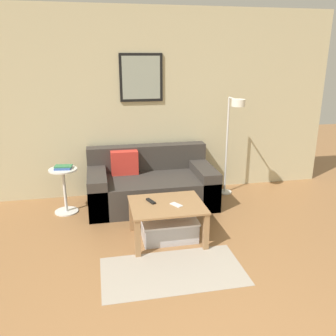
# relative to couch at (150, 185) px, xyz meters

# --- Properties ---
(wall_back) EXTENTS (5.60, 0.09, 2.55)m
(wall_back) POSITION_rel_couch_xyz_m (-0.06, 0.48, 1.02)
(wall_back) COLOR #C6BC93
(wall_back) RESTS_ON ground_plane
(area_rug) EXTENTS (1.33, 0.71, 0.01)m
(area_rug) POSITION_rel_couch_xyz_m (-0.05, -1.64, -0.26)
(area_rug) COLOR #A39989
(area_rug) RESTS_ON ground_plane
(couch) EXTENTS (1.65, 0.91, 0.74)m
(couch) POSITION_rel_couch_xyz_m (0.00, 0.00, 0.00)
(couch) COLOR #38332D
(couch) RESTS_ON ground_plane
(coffee_table) EXTENTS (0.78, 0.65, 0.42)m
(coffee_table) POSITION_rel_couch_xyz_m (0.02, -1.02, 0.08)
(coffee_table) COLOR #997047
(coffee_table) RESTS_ON ground_plane
(storage_bin) EXTENTS (0.61, 0.35, 0.23)m
(storage_bin) POSITION_rel_couch_xyz_m (0.05, -1.04, -0.14)
(storage_bin) COLOR #B2B2B7
(storage_bin) RESTS_ON ground_plane
(floor_lamp) EXTENTS (0.21, 0.51, 1.40)m
(floor_lamp) POSITION_rel_couch_xyz_m (1.12, -0.03, 0.71)
(floor_lamp) COLOR silver
(floor_lamp) RESTS_ON ground_plane
(side_table) EXTENTS (0.35, 0.35, 0.58)m
(side_table) POSITION_rel_couch_xyz_m (-1.11, -0.08, 0.09)
(side_table) COLOR silver
(side_table) RESTS_ON ground_plane
(book_stack) EXTENTS (0.22, 0.18, 0.04)m
(book_stack) POSITION_rel_couch_xyz_m (-1.10, -0.06, 0.34)
(book_stack) COLOR #335199
(book_stack) RESTS_ON side_table
(remote_control) EXTENTS (0.09, 0.15, 0.02)m
(remote_control) POSITION_rel_couch_xyz_m (-0.14, -0.94, 0.17)
(remote_control) COLOR black
(remote_control) RESTS_ON coffee_table
(cell_phone) EXTENTS (0.13, 0.15, 0.01)m
(cell_phone) POSITION_rel_couch_xyz_m (0.11, -1.08, 0.16)
(cell_phone) COLOR silver
(cell_phone) RESTS_ON coffee_table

